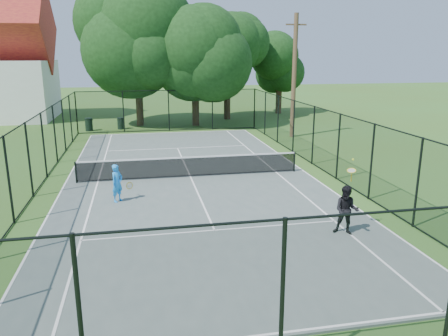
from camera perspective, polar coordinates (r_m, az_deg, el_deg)
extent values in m
plane|color=#3F5E20|center=(20.10, -4.40, -1.32)|extent=(120.00, 120.00, 0.00)
cube|color=#4D5B56|center=(20.09, -4.40, -1.24)|extent=(11.00, 24.00, 0.06)
cylinder|color=black|center=(20.03, -18.77, -0.55)|extent=(0.08, 0.08, 0.95)
cylinder|color=black|center=(21.11, 9.17, 0.81)|extent=(0.08, 0.08, 0.95)
cube|color=black|center=(19.96, -4.43, 0.15)|extent=(10.00, 0.03, 0.88)
cube|color=white|center=(19.86, -4.45, 1.40)|extent=(10.00, 0.05, 0.06)
cylinder|color=#332114|center=(35.43, -11.02, 8.96)|extent=(0.56, 0.56, 4.33)
sphere|color=black|center=(35.28, -11.35, 15.61)|extent=(7.80, 7.80, 7.80)
cylinder|color=#332114|center=(34.88, -3.75, 8.49)|extent=(0.56, 0.56, 3.59)
sphere|color=black|center=(34.69, -3.84, 14.09)|extent=(6.43, 6.43, 6.43)
cylinder|color=#332114|center=(38.31, 0.41, 9.41)|extent=(0.56, 0.56, 4.04)
sphere|color=black|center=(38.15, 0.42, 14.84)|extent=(6.41, 6.41, 6.41)
cylinder|color=#332114|center=(42.52, 7.16, 9.05)|extent=(0.56, 0.56, 2.89)
sphere|color=black|center=(42.34, 7.28, 12.69)|extent=(5.04, 5.04, 5.04)
cylinder|color=black|center=(33.93, -17.23, 5.42)|extent=(0.54, 0.54, 0.92)
cylinder|color=black|center=(33.86, -17.30, 6.22)|extent=(0.58, 0.58, 0.05)
cylinder|color=black|center=(34.15, -13.30, 5.67)|extent=(0.54, 0.54, 0.84)
cylinder|color=black|center=(34.08, -13.34, 6.40)|extent=(0.58, 0.58, 0.05)
cylinder|color=#4C3823|center=(30.07, 9.14, 11.68)|extent=(0.30, 0.30, 8.10)
cube|color=#4C3823|center=(30.09, 9.41, 18.00)|extent=(1.40, 0.10, 0.10)
imported|color=#1C91F3|center=(17.03, -13.78, -1.92)|extent=(0.60, 0.63, 1.45)
torus|color=gold|center=(17.20, -12.23, -2.27)|extent=(0.27, 0.18, 0.29)
cylinder|color=silver|center=(17.20, -12.23, -2.27)|extent=(0.23, 0.15, 0.25)
imported|color=black|center=(14.07, 15.71, -5.34)|extent=(0.95, 0.90, 1.56)
torus|color=gold|center=(14.14, 16.32, -0.32)|extent=(0.30, 0.28, 0.14)
cylinder|color=silver|center=(14.14, 16.32, -0.32)|extent=(0.26, 0.24, 0.11)
sphere|color=#CCE526|center=(14.03, 16.51, 1.07)|extent=(0.07, 0.07, 0.07)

